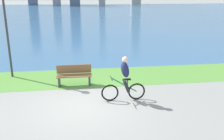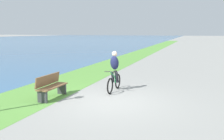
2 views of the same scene
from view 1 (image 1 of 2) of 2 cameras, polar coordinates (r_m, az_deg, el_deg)
name	(u,v)px [view 1 (image 1 of 2)]	position (r m, az deg, el deg)	size (l,w,h in m)	color
ground_plane	(85,106)	(9.03, -6.26, -8.21)	(300.00, 300.00, 0.00)	gray
grass_strip_bayside	(82,78)	(11.97, -6.80, -1.75)	(120.00, 2.83, 0.01)	#59933D
bay_water_surface	(77,12)	(55.14, -8.03, 12.96)	(300.00, 84.51, 0.00)	#386693
cyclist_lead	(124,79)	(9.16, 2.88, -2.09)	(1.66, 0.52, 1.69)	black
bench_near_path	(74,75)	(10.93, -8.65, -1.20)	(1.50, 0.47, 0.90)	brown
lamppost_tall	(6,20)	(12.45, -23.21, 10.40)	(0.28, 0.28, 4.13)	#38383D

